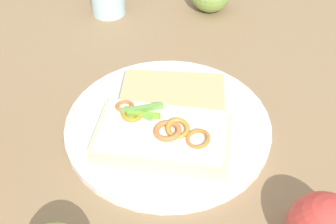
{
  "coord_description": "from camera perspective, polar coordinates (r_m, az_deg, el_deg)",
  "views": [
    {
      "loc": [
        -0.06,
        -0.43,
        0.45
      ],
      "look_at": [
        0.0,
        0.0,
        0.03
      ],
      "focal_mm": 46.36,
      "sensor_mm": 36.0,
      "label": 1
    }
  ],
  "objects": [
    {
      "name": "bread_slice_side",
      "position": [
        0.64,
        0.65,
        2.26
      ],
      "size": [
        0.16,
        0.11,
        0.02
      ],
      "primitive_type": "cube",
      "rotation": [
        0.0,
        0.0,
        2.93
      ],
      "color": "tan",
      "rests_on": "plate"
    },
    {
      "name": "ground_plane",
      "position": [
        0.62,
        -0.0,
        -2.17
      ],
      "size": [
        2.0,
        2.0,
        0.0
      ],
      "primitive_type": "plane",
      "color": "#8C6F4B",
      "rests_on": "ground"
    },
    {
      "name": "sandwich",
      "position": [
        0.57,
        -0.75,
        -3.27
      ],
      "size": [
        0.2,
        0.14,
        0.05
      ],
      "rotation": [
        0.0,
        0.0,
        2.85
      ],
      "color": "beige",
      "rests_on": "plate"
    },
    {
      "name": "plate",
      "position": [
        0.62,
        -0.0,
        -1.77
      ],
      "size": [
        0.29,
        0.29,
        0.01
      ],
      "primitive_type": "cylinder",
      "color": "white",
      "rests_on": "ground_plane"
    }
  ]
}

